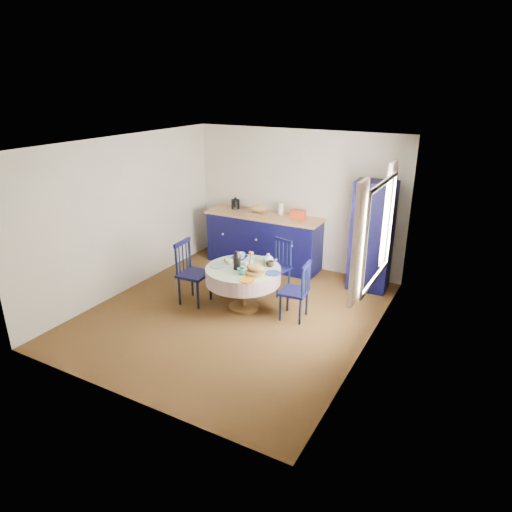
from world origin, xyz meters
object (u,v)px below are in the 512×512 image
at_px(kitchen_counter, 264,239).
at_px(mug_a, 229,262).
at_px(cobalt_bowl, 240,258).
at_px(chair_far, 278,266).
at_px(pantry_cabinet, 372,237).
at_px(dining_table, 244,275).
at_px(chair_right, 297,290).
at_px(mug_d, 242,256).
at_px(chair_left, 192,272).
at_px(mug_c, 270,264).
at_px(mug_b, 241,271).

relative_size(kitchen_counter, mug_a, 20.36).
bearing_deg(cobalt_bowl, chair_far, 54.77).
bearing_deg(cobalt_bowl, pantry_cabinet, 39.65).
height_order(pantry_cabinet, chair_far, pantry_cabinet).
height_order(dining_table, chair_right, dining_table).
distance_m(pantry_cabinet, chair_right, 1.73).
relative_size(mug_a, mug_d, 1.00).
bearing_deg(kitchen_counter, chair_left, -98.14).
distance_m(dining_table, mug_c, 0.42).
bearing_deg(mug_b, chair_left, 175.90).
bearing_deg(dining_table, chair_far, 78.55).
height_order(pantry_cabinet, mug_b, pantry_cabinet).
relative_size(pantry_cabinet, mug_d, 16.74).
bearing_deg(chair_far, chair_left, -120.71).
distance_m(kitchen_counter, chair_far, 1.20).
relative_size(chair_left, mug_c, 8.58).
relative_size(chair_right, mug_a, 8.12).
distance_m(kitchen_counter, mug_b, 2.12).
bearing_deg(chair_far, chair_right, -32.93).
distance_m(chair_right, mug_c, 0.58).
height_order(kitchen_counter, chair_right, kitchen_counter).
bearing_deg(kitchen_counter, mug_d, -76.47).
xyz_separation_m(dining_table, chair_left, (-0.83, -0.18, -0.06)).
relative_size(kitchen_counter, mug_c, 19.02).
height_order(dining_table, chair_left, chair_left).
height_order(chair_far, mug_c, chair_far).
distance_m(mug_d, cobalt_bowl, 0.04).
relative_size(chair_left, mug_b, 9.59).
bearing_deg(pantry_cabinet, chair_far, -149.78).
relative_size(dining_table, cobalt_bowl, 5.04).
bearing_deg(chair_far, mug_c, -60.51).
bearing_deg(mug_a, dining_table, -3.61).
height_order(mug_a, mug_c, mug_c).
distance_m(mug_a, cobalt_bowl, 0.25).
relative_size(chair_left, mug_d, 9.17).
height_order(mug_a, mug_b, mug_b).
height_order(chair_right, mug_c, chair_right).
bearing_deg(chair_left, dining_table, -80.98).
height_order(mug_c, mug_d, mug_d).
xyz_separation_m(dining_table, cobalt_bowl, (-0.22, 0.27, 0.14)).
distance_m(kitchen_counter, mug_a, 1.78).
bearing_deg(chair_far, mug_a, -103.84).
height_order(kitchen_counter, chair_far, kitchen_counter).
xyz_separation_m(pantry_cabinet, chair_right, (-0.63, -1.54, -0.46)).
xyz_separation_m(dining_table, mug_b, (0.09, -0.24, 0.16)).
height_order(chair_left, mug_d, chair_left).
distance_m(mug_a, mug_d, 0.29).
bearing_deg(mug_b, kitchen_counter, 108.44).
xyz_separation_m(kitchen_counter, cobalt_bowl, (0.36, -1.49, 0.20)).
height_order(chair_far, cobalt_bowl, chair_far).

